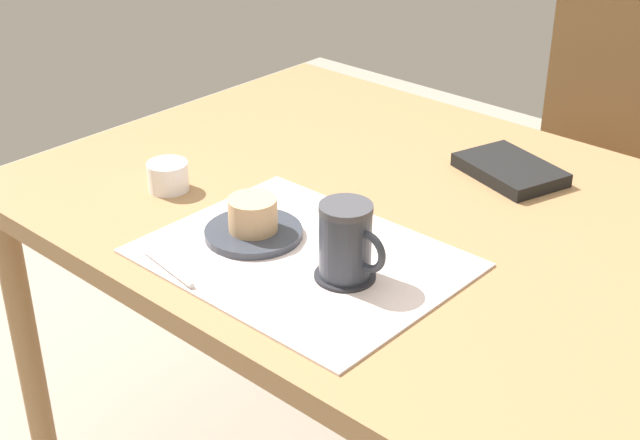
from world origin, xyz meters
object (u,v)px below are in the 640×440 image
object	(u,v)px
small_book	(510,170)
pastry_plate	(254,233)
sugar_bowl	(168,176)
wooden_chair	(597,166)
dining_table	(415,249)
pastry	(253,214)
coffee_mug	(347,241)

from	to	relation	value
small_book	pastry_plate	bearing A→B (deg)	-92.90
sugar_bowl	pastry_plate	bearing A→B (deg)	-5.70
wooden_chair	small_book	bearing A→B (deg)	93.88
pastry_plate	sugar_bowl	distance (m)	0.23
dining_table	small_book	distance (m)	0.24
dining_table	pastry_plate	bearing A→B (deg)	-120.44
sugar_bowl	wooden_chair	bearing A→B (deg)	74.00
sugar_bowl	small_book	bearing A→B (deg)	47.30
dining_table	wooden_chair	bearing A→B (deg)	94.71
wooden_chair	sugar_bowl	bearing A→B (deg)	68.23
pastry	coffee_mug	bearing A→B (deg)	1.03
pastry	small_book	bearing A→B (deg)	69.48
dining_table	coffee_mug	world-z (taller)	coffee_mug
coffee_mug	small_book	distance (m)	0.46
wooden_chair	sugar_bowl	world-z (taller)	wooden_chair
dining_table	small_book	bearing A→B (deg)	81.28
pastry_plate	dining_table	bearing A→B (deg)	59.56
coffee_mug	small_book	world-z (taller)	coffee_mug
wooden_chair	pastry_plate	distance (m)	1.10
sugar_bowl	pastry	bearing A→B (deg)	-5.70
dining_table	pastry_plate	distance (m)	0.28
coffee_mug	small_book	xyz separation A→B (m)	(-0.01, 0.46, -0.05)
wooden_chair	dining_table	bearing A→B (deg)	88.95
coffee_mug	sugar_bowl	distance (m)	0.42
dining_table	sugar_bowl	world-z (taller)	sugar_bowl
pastry	sugar_bowl	world-z (taller)	pastry
dining_table	pastry	distance (m)	0.29
pastry_plate	pastry	xyz separation A→B (m)	(0.00, 0.00, 0.03)
dining_table	sugar_bowl	bearing A→B (deg)	-150.22
pastry	dining_table	bearing A→B (deg)	59.56
dining_table	coffee_mug	xyz separation A→B (m)	(0.05, -0.23, 0.13)
wooden_chair	pastry	distance (m)	1.11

